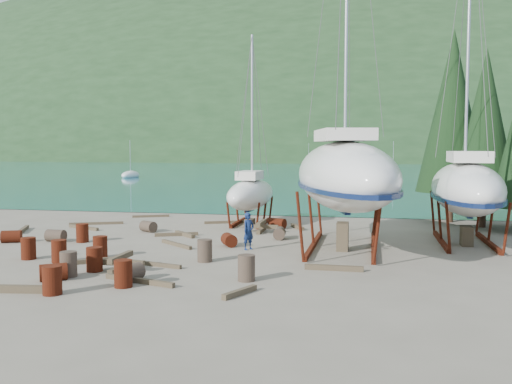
% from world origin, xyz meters
% --- Properties ---
extents(ground, '(600.00, 600.00, 0.00)m').
position_xyz_m(ground, '(0.00, 0.00, 0.00)').
color(ground, '#6B6354').
rests_on(ground, ground).
extents(bay_water, '(700.00, 700.00, 0.00)m').
position_xyz_m(bay_water, '(0.00, 315.00, 0.01)').
color(bay_water, '#1A7885').
rests_on(bay_water, ground).
extents(far_hill, '(800.00, 360.00, 110.00)m').
position_xyz_m(far_hill, '(0.00, 320.00, 0.00)').
color(far_hill, '#1B341A').
rests_on(far_hill, ground).
extents(far_house_left, '(6.60, 5.60, 5.60)m').
position_xyz_m(far_house_left, '(-60.00, 190.00, 2.92)').
color(far_house_left, beige).
rests_on(far_house_left, ground).
extents(far_house_center, '(6.60, 5.60, 5.60)m').
position_xyz_m(far_house_center, '(-20.00, 190.00, 2.92)').
color(far_house_center, beige).
rests_on(far_house_center, ground).
extents(far_house_right, '(6.60, 5.60, 5.60)m').
position_xyz_m(far_house_right, '(30.00, 190.00, 2.92)').
color(far_house_right, beige).
rests_on(far_house_right, ground).
extents(cypress_near_right, '(3.60, 3.60, 10.00)m').
position_xyz_m(cypress_near_right, '(12.50, 12.00, 5.79)').
color(cypress_near_right, black).
rests_on(cypress_near_right, ground).
extents(cypress_back_left, '(4.14, 4.14, 11.50)m').
position_xyz_m(cypress_back_left, '(11.00, 14.00, 6.66)').
color(cypress_back_left, black).
rests_on(cypress_back_left, ground).
extents(moored_boat_left, '(2.00, 5.00, 6.05)m').
position_xyz_m(moored_boat_left, '(-30.00, 60.00, 0.39)').
color(moored_boat_left, silver).
rests_on(moored_boat_left, ground).
extents(moored_boat_mid, '(2.00, 5.00, 6.05)m').
position_xyz_m(moored_boat_mid, '(10.00, 80.00, 0.39)').
color(moored_boat_mid, silver).
rests_on(moored_boat_mid, ground).
extents(moored_boat_far, '(2.00, 5.00, 6.05)m').
position_xyz_m(moored_boat_far, '(-8.00, 110.00, 0.39)').
color(moored_boat_far, silver).
rests_on(moored_boat_far, ground).
extents(large_sailboat_near, '(6.57, 13.50, 20.44)m').
position_xyz_m(large_sailboat_near, '(5.11, 3.59, 3.29)').
color(large_sailboat_near, silver).
rests_on(large_sailboat_near, ground).
extents(large_sailboat_far, '(3.19, 10.30, 16.20)m').
position_xyz_m(large_sailboat_far, '(10.61, 5.80, 2.65)').
color(large_sailboat_far, silver).
rests_on(large_sailboat_far, ground).
extents(small_sailboat_shore, '(2.45, 6.96, 10.99)m').
position_xyz_m(small_sailboat_shore, '(-0.57, 10.47, 1.82)').
color(small_sailboat_shore, silver).
rests_on(small_sailboat_shore, ground).
extents(worker, '(0.65, 0.71, 1.64)m').
position_xyz_m(worker, '(1.05, 2.35, 0.82)').
color(worker, '#11214C').
rests_on(worker, ground).
extents(drum_0, '(0.58, 0.58, 0.88)m').
position_xyz_m(drum_0, '(-7.14, -1.55, 0.44)').
color(drum_0, '#591E0F').
rests_on(drum_0, ground).
extents(drum_1, '(0.86, 1.03, 0.58)m').
position_xyz_m(drum_1, '(-1.57, -4.28, 0.29)').
color(drum_1, '#2D2823').
rests_on(drum_1, ground).
extents(drum_2, '(1.03, 0.87, 0.58)m').
position_xyz_m(drum_2, '(-10.33, 1.96, 0.29)').
color(drum_2, '#591E0F').
rests_on(drum_2, ground).
extents(drum_3, '(0.58, 0.58, 0.88)m').
position_xyz_m(drum_3, '(-3.16, -6.42, 0.44)').
color(drum_3, '#591E0F').
rests_on(drum_3, ground).
extents(drum_4, '(1.03, 0.86, 0.58)m').
position_xyz_m(drum_4, '(1.23, 9.13, 0.29)').
color(drum_4, '#591E0F').
rests_on(drum_4, ground).
extents(drum_5, '(0.58, 0.58, 0.88)m').
position_xyz_m(drum_5, '(-0.06, -0.64, 0.44)').
color(drum_5, '#2D2823').
rests_on(drum_5, ground).
extents(drum_6, '(0.93, 1.05, 0.58)m').
position_xyz_m(drum_6, '(0.00, 2.99, 0.29)').
color(drum_6, '#591E0F').
rests_on(drum_6, ground).
extents(drum_7, '(0.58, 0.58, 0.88)m').
position_xyz_m(drum_7, '(-1.44, -5.11, 0.44)').
color(drum_7, '#591E0F').
rests_on(drum_7, ground).
extents(drum_8, '(0.58, 0.58, 0.88)m').
position_xyz_m(drum_8, '(-7.09, 2.71, 0.44)').
color(drum_8, '#591E0F').
rests_on(drum_8, ground).
extents(drum_9, '(1.05, 0.96, 0.58)m').
position_xyz_m(drum_9, '(-5.32, 6.50, 0.29)').
color(drum_9, '#2D2823').
rests_on(drum_9, ground).
extents(drum_10, '(0.58, 0.58, 0.88)m').
position_xyz_m(drum_10, '(-5.60, -1.88, 0.44)').
color(drum_10, '#591E0F').
rests_on(drum_10, ground).
extents(drum_11, '(0.66, 0.93, 0.58)m').
position_xyz_m(drum_11, '(1.92, 5.50, 0.29)').
color(drum_11, '#2D2823').
rests_on(drum_11, ground).
extents(drum_12, '(1.05, 0.98, 0.58)m').
position_xyz_m(drum_12, '(-4.12, -4.75, 0.29)').
color(drum_12, '#591E0F').
rests_on(drum_12, ground).
extents(drum_13, '(0.58, 0.58, 0.88)m').
position_xyz_m(drum_13, '(-3.47, -3.12, 0.44)').
color(drum_13, '#591E0F').
rests_on(drum_13, ground).
extents(drum_14, '(0.58, 0.58, 0.88)m').
position_xyz_m(drum_14, '(-4.47, -0.67, 0.44)').
color(drum_14, '#591E0F').
rests_on(drum_14, ground).
extents(drum_15, '(0.91, 0.63, 0.58)m').
position_xyz_m(drum_15, '(-8.43, 2.61, 0.29)').
color(drum_15, '#2D2823').
rests_on(drum_15, ground).
extents(drum_16, '(0.58, 0.58, 0.88)m').
position_xyz_m(drum_16, '(-3.93, -4.10, 0.44)').
color(drum_16, '#2D2823').
rests_on(drum_16, ground).
extents(drum_17, '(0.58, 0.58, 0.88)m').
position_xyz_m(drum_17, '(2.24, -3.49, 0.44)').
color(drum_17, '#2D2823').
rests_on(drum_17, ground).
extents(timber_0, '(2.19, 1.14, 0.14)m').
position_xyz_m(timber_0, '(-7.67, 12.72, 0.07)').
color(timber_0, brown).
rests_on(timber_0, ground).
extents(timber_1, '(2.13, 0.25, 0.19)m').
position_xyz_m(timber_1, '(5.01, -1.26, 0.10)').
color(timber_1, brown).
rests_on(timber_1, ground).
extents(timber_2, '(1.11, 2.24, 0.19)m').
position_xyz_m(timber_2, '(-12.01, 5.40, 0.09)').
color(timber_2, brown).
rests_on(timber_2, ground).
extents(timber_3, '(2.58, 0.86, 0.15)m').
position_xyz_m(timber_3, '(-1.80, -1.79, 0.07)').
color(timber_3, brown).
rests_on(timber_3, ground).
extents(timber_4, '(2.09, 1.01, 0.17)m').
position_xyz_m(timber_4, '(-3.38, 5.45, 0.09)').
color(timber_4, brown).
rests_on(timber_4, ground).
extents(timber_5, '(2.76, 1.03, 0.16)m').
position_xyz_m(timber_5, '(-1.17, -4.48, 0.08)').
color(timber_5, brown).
rests_on(timber_5, ground).
extents(timber_6, '(0.94, 1.63, 0.19)m').
position_xyz_m(timber_6, '(2.31, 9.36, 0.10)').
color(timber_6, brown).
rests_on(timber_6, ground).
extents(timber_7, '(0.80, 1.48, 0.17)m').
position_xyz_m(timber_7, '(2.44, -5.35, 0.09)').
color(timber_7, brown).
rests_on(timber_7, ground).
extents(timber_8, '(1.45, 1.42, 0.19)m').
position_xyz_m(timber_8, '(-2.95, 5.48, 0.09)').
color(timber_8, brown).
rests_on(timber_8, ground).
extents(timber_9, '(2.32, 1.16, 0.15)m').
position_xyz_m(timber_9, '(-2.18, 10.69, 0.08)').
color(timber_9, brown).
rests_on(timber_9, ground).
extents(timber_11, '(2.01, 1.78, 0.15)m').
position_xyz_m(timber_11, '(-2.37, 2.59, 0.08)').
color(timber_11, brown).
rests_on(timber_11, ground).
extents(timber_12, '(1.75, 1.47, 0.17)m').
position_xyz_m(timber_12, '(-4.23, -1.73, 0.08)').
color(timber_12, brown).
rests_on(timber_12, ground).
extents(timber_15, '(2.88, 1.35, 0.15)m').
position_xyz_m(timber_15, '(-9.43, 8.67, 0.07)').
color(timber_15, brown).
rests_on(timber_15, ground).
extents(timber_16, '(2.72, 0.61, 0.23)m').
position_xyz_m(timber_16, '(-4.75, -6.48, 0.11)').
color(timber_16, brown).
rests_on(timber_16, ground).
extents(timber_17, '(2.27, 1.18, 0.16)m').
position_xyz_m(timber_17, '(-9.25, 6.81, 0.08)').
color(timber_17, brown).
rests_on(timber_17, ground).
extents(timber_pile_fore, '(1.80, 1.80, 0.60)m').
position_xyz_m(timber_pile_fore, '(-2.58, -2.84, 0.30)').
color(timber_pile_fore, brown).
rests_on(timber_pile_fore, ground).
extents(timber_pile_aft, '(1.80, 1.80, 0.60)m').
position_xyz_m(timber_pile_aft, '(0.61, 7.61, 0.30)').
color(timber_pile_aft, brown).
rests_on(timber_pile_aft, ground).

